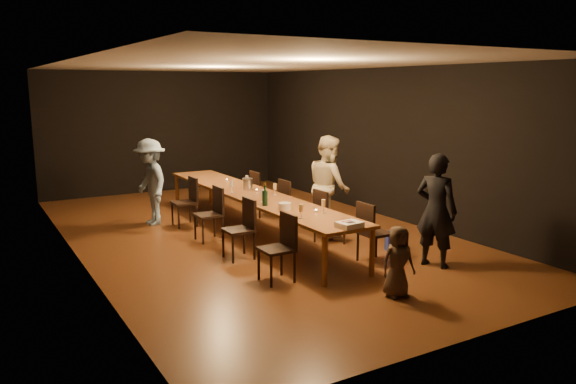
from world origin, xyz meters
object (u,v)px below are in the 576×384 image
chair_left_2 (208,214)px  woman_birthday (436,210)px  chair_right_2 (293,204)px  chair_left_3 (184,202)px  chair_left_0 (276,248)px  ice_bucket (248,184)px  child (398,261)px  chair_right_1 (330,217)px  chair_left_1 (238,229)px  table (252,196)px  man_blue (151,182)px  woman_tan (329,186)px  chair_right_3 (263,193)px  birthday_cake (349,225)px  chair_right_0 (375,232)px  plate_stack (285,206)px  champagne_bottle (265,194)px

chair_left_2 → woman_birthday: (2.34, -3.00, 0.38)m
chair_right_2 → chair_left_3: 2.08m
chair_left_0 → chair_left_3: size_ratio=1.00×
chair_left_3 → woman_birthday: woman_birthday is taller
ice_bucket → child: bearing=-88.5°
chair_right_1 → chair_left_0: bearing=-54.8°
chair_left_1 → chair_left_3: (0.00, 2.40, 0.00)m
chair_right_2 → chair_left_2: (-1.70, 0.00, 0.00)m
table → ice_bucket: bearing=76.4°
chair_left_3 → woman_birthday: 4.82m
chair_left_1 → ice_bucket: 1.88m
man_blue → child: bearing=13.9°
chair_left_2 → ice_bucket: size_ratio=4.43×
chair_right_1 → man_blue: 3.61m
woman_birthday → woman_tan: woman_tan is taller
chair_right_3 → woman_tan: woman_tan is taller
chair_right_3 → chair_left_3: (-1.70, 0.00, 0.00)m
woman_birthday → table: bearing=3.0°
table → chair_left_0: chair_left_0 is taller
chair_left_2 → birthday_cake: bearing=-163.0°
chair_right_1 → chair_left_0: size_ratio=1.00×
man_blue → chair_right_0: bearing=26.3°
chair_left_3 → woman_birthday: size_ratio=0.55×
chair_left_0 → plate_stack: 1.18m
chair_left_2 → woman_tan: woman_tan is taller
chair_right_1 → champagne_bottle: champagne_bottle is taller
plate_stack → chair_left_1: bearing=157.1°
chair_left_3 → champagne_bottle: (0.55, -2.25, 0.47)m
chair_right_1 → chair_right_3: 2.40m
chair_right_3 → child: chair_right_3 is taller
woman_tan → birthday_cake: woman_tan is taller
chair_right_3 → woman_birthday: woman_birthday is taller
chair_right_2 → ice_bucket: (-0.76, 0.38, 0.39)m
chair_right_0 → chair_right_3: 3.60m
chair_left_1 → chair_right_2: bearing=-54.8°
chair_right_1 → birthday_cake: size_ratio=2.66×
chair_right_0 → chair_right_3: size_ratio=1.00×
ice_bucket → chair_right_2: bearing=-26.7°
chair_right_3 → woman_tan: (0.30, -1.93, 0.43)m
chair_right_1 → chair_left_3: size_ratio=1.00×
chair_left_3 → ice_bucket: bearing=-131.0°
birthday_cake → champagne_bottle: champagne_bottle is taller
plate_stack → chair_left_3: bearing=103.9°
table → birthday_cake: (0.02, -2.86, 0.09)m
chair_left_1 → champagne_bottle: bearing=-74.5°
chair_right_3 → birthday_cake: (-0.83, -4.06, 0.32)m
chair_left_3 → woman_tan: (2.00, -1.93, 0.43)m
table → woman_birthday: 3.35m
chair_right_0 → child: (-0.65, -1.26, -0.01)m
woman_tan → chair_right_2: bearing=39.3°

